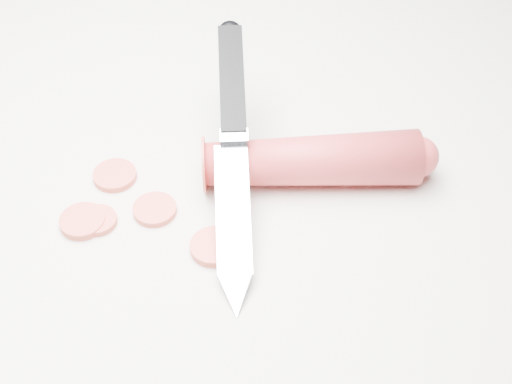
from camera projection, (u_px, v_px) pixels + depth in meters
The scene contains 8 objects.
ground at pixel (187, 173), 0.59m from camera, with size 2.40×2.40×0.00m, color silver.
carrot at pixel (312, 161), 0.57m from camera, with size 0.04×0.04×0.17m, color red.
carrot_slice_0 at pixel (214, 247), 0.54m from camera, with size 0.04×0.04×0.01m, color #DD4739.
carrot_slice_1 at pixel (83, 221), 0.55m from camera, with size 0.04×0.04×0.01m, color #DD4739.
carrot_slice_2 at pixel (115, 175), 0.59m from camera, with size 0.04×0.04×0.01m, color #DD4739.
carrot_slice_3 at pixel (98, 220), 0.55m from camera, with size 0.03×0.03×0.01m, color #DD4739.
carrot_slice_4 at pixel (155, 209), 0.56m from camera, with size 0.03×0.03×0.01m, color #DD4739.
kitchen_knife at pixel (235, 152), 0.55m from camera, with size 0.17×0.21×0.09m, color silver, non-canonical shape.
Camera 1 is at (0.28, -0.32, 0.42)m, focal length 50.00 mm.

